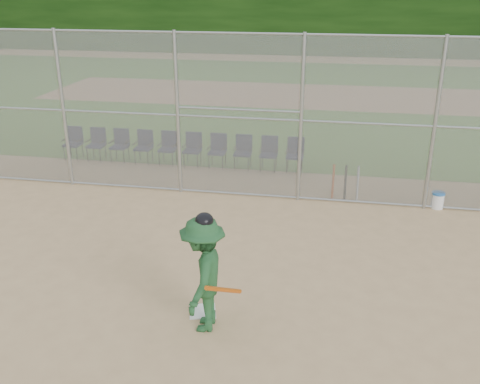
% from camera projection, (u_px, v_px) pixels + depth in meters
% --- Properties ---
extents(ground, '(100.00, 100.00, 0.00)m').
position_uv_depth(ground, '(213.00, 308.00, 8.84)').
color(ground, tan).
rests_on(ground, ground).
extents(grass_strip, '(100.00, 100.00, 0.00)m').
position_uv_depth(grass_strip, '(299.00, 95.00, 25.30)').
color(grass_strip, '#31641E').
rests_on(grass_strip, ground).
extents(dirt_patch_far, '(24.00, 24.00, 0.00)m').
position_uv_depth(dirt_patch_far, '(299.00, 95.00, 25.30)').
color(dirt_patch_far, tan).
rests_on(dirt_patch_far, ground).
extents(backstop_fence, '(16.09, 0.09, 4.00)m').
position_uv_depth(backstop_fence, '(259.00, 116.00, 12.65)').
color(backstop_fence, gray).
rests_on(backstop_fence, ground).
extents(home_plate, '(0.52, 0.52, 0.02)m').
position_uv_depth(home_plate, '(203.00, 311.00, 8.74)').
color(home_plate, silver).
rests_on(home_plate, ground).
extents(batter_at_plate, '(0.96, 1.36, 1.94)m').
position_uv_depth(batter_at_plate, '(203.00, 274.00, 8.04)').
color(batter_at_plate, '#1F4D27').
rests_on(batter_at_plate, ground).
extents(water_cooler, '(0.31, 0.31, 0.40)m').
position_uv_depth(water_cooler, '(438.00, 200.00, 12.68)').
color(water_cooler, white).
rests_on(water_cooler, ground).
extents(spare_bats, '(0.66, 0.37, 0.83)m').
position_uv_depth(spare_bats, '(345.00, 182.00, 13.20)').
color(spare_bats, '#D84C14').
rests_on(spare_bats, ground).
extents(chair_0, '(0.54, 0.52, 0.96)m').
position_uv_depth(chair_0, '(73.00, 144.00, 16.11)').
color(chair_0, '#0F1737').
rests_on(chair_0, ground).
extents(chair_1, '(0.54, 0.52, 0.96)m').
position_uv_depth(chair_1, '(96.00, 145.00, 15.98)').
color(chair_1, '#0F1737').
rests_on(chair_1, ground).
extents(chair_2, '(0.54, 0.52, 0.96)m').
position_uv_depth(chair_2, '(119.00, 146.00, 15.86)').
color(chair_2, '#0F1737').
rests_on(chair_2, ground).
extents(chair_3, '(0.54, 0.52, 0.96)m').
position_uv_depth(chair_3, '(143.00, 147.00, 15.74)').
color(chair_3, '#0F1737').
rests_on(chair_3, ground).
extents(chair_4, '(0.54, 0.52, 0.96)m').
position_uv_depth(chair_4, '(167.00, 149.00, 15.61)').
color(chair_4, '#0F1737').
rests_on(chair_4, ground).
extents(chair_5, '(0.54, 0.52, 0.96)m').
position_uv_depth(chair_5, '(192.00, 150.00, 15.49)').
color(chair_5, '#0F1737').
rests_on(chair_5, ground).
extents(chair_6, '(0.54, 0.52, 0.96)m').
position_uv_depth(chair_6, '(217.00, 151.00, 15.36)').
color(chair_6, '#0F1737').
rests_on(chair_6, ground).
extents(chair_7, '(0.54, 0.52, 0.96)m').
position_uv_depth(chair_7, '(243.00, 153.00, 15.24)').
color(chair_7, '#0F1737').
rests_on(chair_7, ground).
extents(chair_8, '(0.54, 0.52, 0.96)m').
position_uv_depth(chair_8, '(269.00, 154.00, 15.11)').
color(chair_8, '#0F1737').
rests_on(chair_8, ground).
extents(chair_9, '(0.54, 0.52, 0.96)m').
position_uv_depth(chair_9, '(295.00, 156.00, 14.99)').
color(chair_9, '#0F1737').
rests_on(chair_9, ground).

